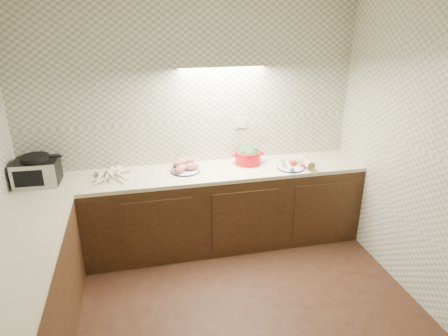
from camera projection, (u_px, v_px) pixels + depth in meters
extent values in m
cube|color=gray|center=(192.00, 128.00, 4.29)|extent=(3.60, 0.05, 2.60)
cube|color=beige|center=(241.00, 123.00, 4.41)|extent=(0.13, 0.01, 0.12)
cube|color=black|center=(198.00, 211.00, 4.37)|extent=(3.60, 0.60, 0.86)
cube|color=beige|center=(197.00, 173.00, 4.20)|extent=(3.60, 0.60, 0.04)
cube|color=black|center=(37.00, 172.00, 3.87)|extent=(0.41, 0.32, 0.24)
cube|color=#9E9FA3|center=(33.00, 178.00, 3.73)|extent=(0.40, 0.02, 0.24)
cube|color=black|center=(33.00, 178.00, 3.73)|extent=(0.26, 0.02, 0.16)
cylinder|color=black|center=(34.00, 158.00, 3.82)|extent=(0.27, 0.27, 0.05)
cone|color=beige|center=(111.00, 179.00, 3.96)|extent=(0.16, 0.26, 0.05)
cone|color=beige|center=(99.00, 177.00, 3.99)|extent=(0.20, 0.13, 0.05)
cone|color=beige|center=(96.00, 178.00, 3.98)|extent=(0.25, 0.12, 0.06)
cone|color=beige|center=(114.00, 180.00, 3.94)|extent=(0.09, 0.26, 0.05)
cone|color=beige|center=(112.00, 174.00, 4.08)|extent=(0.05, 0.21, 0.05)
cone|color=beige|center=(110.00, 177.00, 4.00)|extent=(0.22, 0.21, 0.05)
cone|color=beige|center=(120.00, 175.00, 4.04)|extent=(0.16, 0.24, 0.05)
cone|color=beige|center=(115.00, 174.00, 3.98)|extent=(0.18, 0.22, 0.06)
cone|color=beige|center=(121.00, 173.00, 4.02)|extent=(0.14, 0.22, 0.05)
cone|color=beige|center=(106.00, 175.00, 3.99)|extent=(0.13, 0.22, 0.06)
cone|color=beige|center=(104.00, 172.00, 4.05)|extent=(0.06, 0.21, 0.06)
cylinder|color=#1B1943|center=(185.00, 171.00, 4.20)|extent=(0.31, 0.31, 0.01)
cylinder|color=silver|center=(185.00, 171.00, 4.20)|extent=(0.29, 0.29, 0.02)
ellipsoid|color=#AD5D5B|center=(181.00, 169.00, 4.13)|extent=(0.19, 0.15, 0.08)
ellipsoid|color=#AD5D5B|center=(191.00, 166.00, 4.18)|extent=(0.19, 0.15, 0.08)
ellipsoid|color=#AD5D5B|center=(183.00, 165.00, 4.22)|extent=(0.19, 0.15, 0.08)
ellipsoid|color=#AD5D5B|center=(180.00, 163.00, 4.16)|extent=(0.19, 0.15, 0.08)
ellipsoid|color=#AD5D5B|center=(187.00, 161.00, 4.22)|extent=(0.19, 0.15, 0.08)
cylinder|color=black|center=(180.00, 165.00, 4.29)|extent=(0.15, 0.15, 0.05)
sphere|color=maroon|center=(178.00, 161.00, 4.27)|extent=(0.08, 0.08, 0.08)
sphere|color=silver|center=(182.00, 162.00, 4.29)|extent=(0.05, 0.05, 0.05)
cylinder|color=#B90713|center=(248.00, 157.00, 4.39)|extent=(0.30, 0.30, 0.14)
cube|color=#B90713|center=(234.00, 155.00, 4.35)|extent=(0.04, 0.06, 0.02)
cube|color=#B90713|center=(262.00, 153.00, 4.40)|extent=(0.04, 0.06, 0.02)
ellipsoid|color=#2C6E30|center=(248.00, 152.00, 4.37)|extent=(0.26, 0.26, 0.14)
cylinder|color=#1B1943|center=(291.00, 168.00, 4.28)|extent=(0.29, 0.29, 0.01)
cylinder|color=silver|center=(291.00, 167.00, 4.28)|extent=(0.28, 0.28, 0.02)
cone|color=#D54F19|center=(288.00, 165.00, 4.29)|extent=(0.14, 0.15, 0.03)
cone|color=#D54F19|center=(288.00, 165.00, 4.28)|extent=(0.13, 0.15, 0.03)
cone|color=#D54F19|center=(287.00, 164.00, 4.30)|extent=(0.17, 0.10, 0.03)
cone|color=#D54F19|center=(291.00, 164.00, 4.26)|extent=(0.16, 0.13, 0.03)
cone|color=#D54F19|center=(290.00, 163.00, 4.27)|extent=(0.15, 0.13, 0.03)
cone|color=#D54F19|center=(287.00, 163.00, 4.27)|extent=(0.13, 0.15, 0.03)
cylinder|color=silver|center=(289.00, 167.00, 4.22)|extent=(0.06, 0.19, 0.05)
cylinder|color=#398236|center=(284.00, 162.00, 4.35)|extent=(0.06, 0.12, 0.05)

